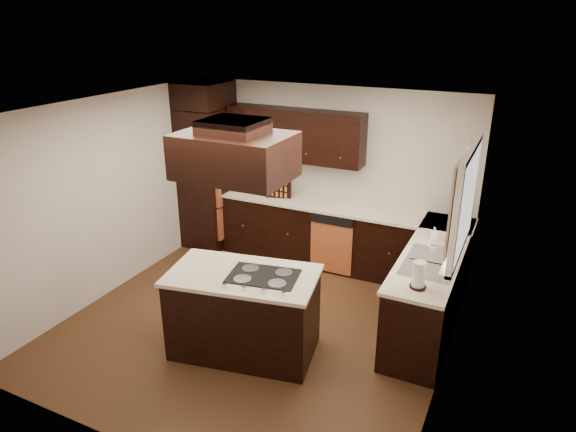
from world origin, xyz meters
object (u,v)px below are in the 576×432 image
object	(u,v)px
spice_rack	(279,187)
island	(244,314)
oven_column	(208,178)
range_hood	(235,156)

from	to	relation	value
spice_rack	island	bearing A→B (deg)	-89.75
oven_column	range_hood	world-z (taller)	range_hood
island	oven_column	bearing A→B (deg)	119.88
oven_column	range_hood	xyz separation A→B (m)	(1.88, -2.25, 1.10)
island	spice_rack	distance (m)	2.46
oven_column	island	size ratio (longest dim) A/B	1.44
oven_column	island	bearing A→B (deg)	-49.57
oven_column	spice_rack	size ratio (longest dim) A/B	5.80
oven_column	spice_rack	world-z (taller)	oven_column
spice_rack	oven_column	bearing A→B (deg)	164.34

